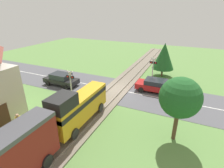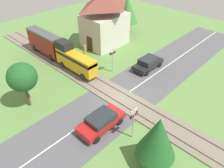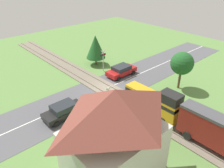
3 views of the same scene
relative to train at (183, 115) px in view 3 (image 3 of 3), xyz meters
name	(u,v)px [view 3 (image 3 of 3)]	position (x,y,z in m)	size (l,w,h in m)	color
ground_plane	(105,89)	(0.00, -10.50, -1.86)	(60.00, 60.00, 0.00)	#5B8442
road_surface	(105,89)	(0.00, -10.50, -1.85)	(48.00, 6.40, 0.02)	#515156
track_bed	(105,89)	(0.00, -10.50, -1.79)	(2.80, 48.00, 0.24)	#756B5B
train	(183,115)	(0.00, 0.00, 0.00)	(1.58, 12.58, 3.18)	gold
car_near_crossing	(121,70)	(-4.13, -11.94, -1.11)	(4.31, 2.03, 1.40)	#A81919
car_far_side	(64,110)	(6.65, -9.06, -1.10)	(4.17, 1.94, 1.45)	black
crossing_signal_west_approach	(103,58)	(-3.12, -14.58, 0.18)	(0.90, 0.18, 3.19)	#B7B7B7
crossing_signal_east_approach	(108,97)	(3.12, -6.41, 0.18)	(0.90, 0.18, 3.19)	#B7B7B7
station_building	(114,140)	(7.86, -0.36, 1.77)	(6.43, 4.82, 7.36)	beige
pedestrian_by_station	(149,141)	(3.66, -0.71, -1.15)	(0.38, 0.38, 1.55)	gold
tree_roadside_hedge	(182,63)	(-6.92, -4.69, 1.41)	(2.72, 2.72, 4.65)	brown
tree_beyond_track	(96,47)	(-3.91, -17.24, 0.94)	(2.86, 2.86, 4.52)	brown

